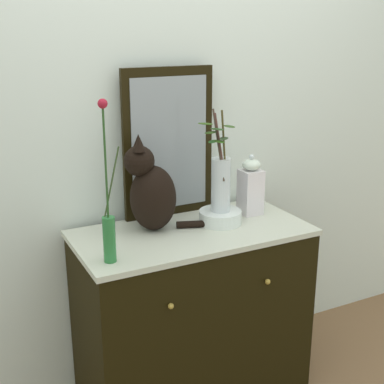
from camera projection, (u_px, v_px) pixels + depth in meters
wall_back at (160, 118)px, 2.54m from camera, size 4.40×0.08×2.60m
sideboard at (192, 314)px, 2.52m from camera, size 1.05×0.55×0.85m
mirror_leaning at (169, 143)px, 2.49m from camera, size 0.45×0.03×0.70m
cat_sitting at (151, 191)px, 2.35m from camera, size 0.42×0.24×0.43m
vase_slim_green at (109, 224)px, 2.03m from camera, size 0.08×0.05×0.63m
bowl_porcelain at (220, 217)px, 2.47m from camera, size 0.20×0.20×0.06m
vase_glass_clear at (221, 181)px, 2.42m from camera, size 0.17×0.12×0.47m
jar_lidded_porcelain at (251, 187)px, 2.57m from camera, size 0.10×0.10×0.30m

